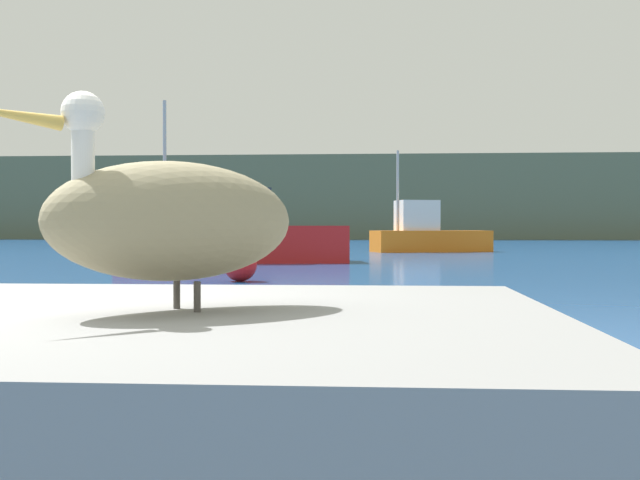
{
  "coord_description": "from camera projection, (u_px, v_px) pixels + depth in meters",
  "views": [
    {
      "loc": [
        1.99,
        -3.81,
        1.22
      ],
      "look_at": [
        0.68,
        14.25,
        0.91
      ],
      "focal_mm": 44.8,
      "sensor_mm": 36.0,
      "label": 1
    }
  ],
  "objects": [
    {
      "name": "mooring_buoy",
      "position": [
        240.0,
        265.0,
        17.63
      ],
      "size": [
        0.75,
        0.75,
        0.75
      ],
      "primitive_type": "sphere",
      "color": "red",
      "rests_on": "ground"
    },
    {
      "name": "hillside_backdrop",
      "position": [
        359.0,
        200.0,
        81.95
      ],
      "size": [
        140.0,
        16.49,
        7.94
      ],
      "primitive_type": "cube",
      "color": "#5B664C",
      "rests_on": "ground"
    },
    {
      "name": "pelican",
      "position": [
        172.0,
        219.0,
        3.38
      ],
      "size": [
        1.28,
        1.2,
        0.89
      ],
      "rotation": [
        0.0,
        0.0,
        -2.4
      ],
      "color": "gray",
      "rests_on": "pier_dock"
    },
    {
      "name": "fishing_boat_orange",
      "position": [
        427.0,
        234.0,
        38.26
      ],
      "size": [
        5.92,
        3.48,
        4.84
      ],
      "rotation": [
        0.0,
        0.0,
        3.44
      ],
      "color": "orange",
      "rests_on": "ground"
    },
    {
      "name": "fishing_boat_red",
      "position": [
        233.0,
        235.0,
        27.12
      ],
      "size": [
        7.97,
        3.71,
        5.47
      ],
      "rotation": [
        0.0,
        0.0,
        3.29
      ],
      "color": "red",
      "rests_on": "ground"
    },
    {
      "name": "pier_dock",
      "position": [
        175.0,
        411.0,
        3.4
      ],
      "size": [
        3.26,
        3.09,
        0.86
      ],
      "primitive_type": "cube",
      "color": "gray",
      "rests_on": "ground"
    }
  ]
}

